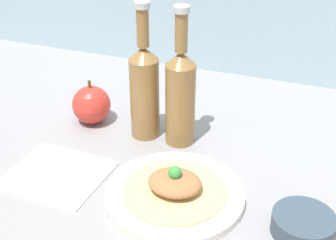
{
  "coord_description": "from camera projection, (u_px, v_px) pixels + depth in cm",
  "views": [
    {
      "loc": [
        19.7,
        -63.13,
        53.49
      ],
      "look_at": [
        -5.86,
        6.44,
        10.09
      ],
      "focal_mm": 50.0,
      "sensor_mm": 36.0,
      "label": 1
    }
  ],
  "objects": [
    {
      "name": "cider_bottle_left",
      "position": [
        144.0,
        88.0,
        0.95
      ],
      "size": [
        6.08,
        6.08,
        28.82
      ],
      "color": "olive",
      "rests_on": "ground_plane"
    },
    {
      "name": "napkin",
      "position": [
        57.0,
        173.0,
        0.88
      ],
      "size": [
        18.71,
        16.36,
        0.8
      ],
      "color": "white",
      "rests_on": "ground_plane"
    },
    {
      "name": "apple",
      "position": [
        91.0,
        105.0,
        1.03
      ],
      "size": [
        8.53,
        8.53,
        10.16
      ],
      "color": "red",
      "rests_on": "ground_plane"
    },
    {
      "name": "plated_food",
      "position": [
        175.0,
        185.0,
        0.81
      ],
      "size": [
        18.23,
        18.23,
        5.26
      ],
      "color": "#D6BC7F",
      "rests_on": "plate"
    },
    {
      "name": "dipping_bowl",
      "position": [
        303.0,
        224.0,
        0.74
      ],
      "size": [
        10.11,
        10.11,
        3.36
      ],
      "color": "#384756",
      "rests_on": "ground_plane"
    },
    {
      "name": "ground_plane",
      "position": [
        186.0,
        200.0,
        0.85
      ],
      "size": [
        180.0,
        110.0,
        4.0
      ],
      "primitive_type": "cube",
      "color": "gray"
    },
    {
      "name": "plate",
      "position": [
        175.0,
        194.0,
        0.82
      ],
      "size": [
        24.55,
        24.55,
        1.79
      ],
      "color": "silver",
      "rests_on": "ground_plane"
    },
    {
      "name": "cider_bottle_right",
      "position": [
        180.0,
        94.0,
        0.93
      ],
      "size": [
        6.08,
        6.08,
        28.82
      ],
      "color": "olive",
      "rests_on": "ground_plane"
    }
  ]
}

